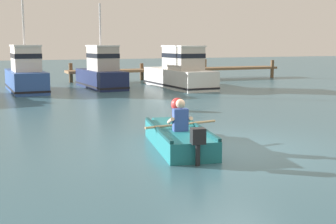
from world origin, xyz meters
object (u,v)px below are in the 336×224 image
(moored_boat_blue, at_px, (26,74))
(moored_boat_navy, at_px, (101,72))
(rowboat_with_person, at_px, (178,137))
(mooring_buoy, at_px, (178,104))
(moored_boat_white, at_px, (180,72))

(moored_boat_blue, height_order, moored_boat_navy, moored_boat_blue)
(rowboat_with_person, distance_m, mooring_buoy, 5.87)
(rowboat_with_person, bearing_deg, moored_boat_white, 65.87)
(moored_boat_blue, relative_size, moored_boat_navy, 1.04)
(moored_boat_white, bearing_deg, moored_boat_navy, 159.96)
(moored_boat_blue, height_order, mooring_buoy, moored_boat_blue)
(rowboat_with_person, xyz_separation_m, moored_boat_navy, (1.92, 14.91, 0.62))
(rowboat_with_person, bearing_deg, mooring_buoy, 66.45)
(moored_boat_navy, relative_size, mooring_buoy, 9.95)
(rowboat_with_person, xyz_separation_m, moored_boat_blue, (-2.12, 14.56, 0.64))
(moored_boat_navy, height_order, mooring_buoy, moored_boat_navy)
(rowboat_with_person, distance_m, moored_boat_navy, 15.04)
(mooring_buoy, bearing_deg, rowboat_with_person, -113.55)
(moored_boat_white, height_order, mooring_buoy, moored_boat_white)
(rowboat_with_person, relative_size, moored_boat_navy, 0.76)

